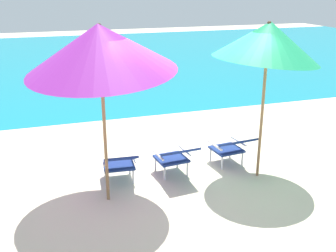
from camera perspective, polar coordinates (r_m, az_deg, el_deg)
ground_plane at (r=11.10m, az=-6.01°, el=2.40°), size 40.00×40.00×0.00m
ocean_band at (r=19.00m, az=-11.45°, el=9.26°), size 40.00×18.00×0.01m
lounge_chair_left at (r=6.84m, az=-6.83°, el=-5.08°), size 0.61×0.92×0.68m
lounge_chair_center at (r=7.04m, az=1.05°, el=-4.21°), size 0.62×0.92×0.68m
lounge_chair_right at (r=7.53m, az=8.98°, el=-2.84°), size 0.63×0.93×0.68m
beach_umbrella_left at (r=5.81m, az=-9.52°, el=10.74°), size 3.06×3.07×2.82m
beach_umbrella_right at (r=6.76m, az=13.85°, el=11.49°), size 1.84×1.80×2.74m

